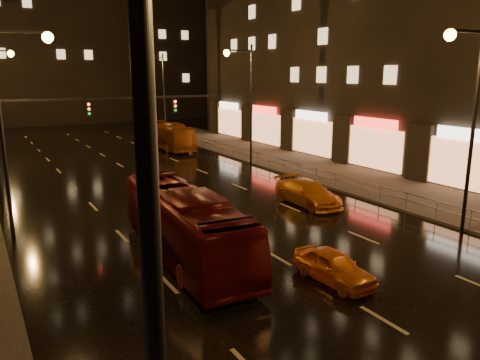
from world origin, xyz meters
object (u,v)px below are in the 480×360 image
at_px(bus_red, 184,224).
at_px(taxi_far, 308,193).
at_px(bus_curb, 168,136).
at_px(taxi_near, 334,266).

xyz_separation_m(bus_red, taxi_far, (9.70, 3.95, -0.76)).
bearing_deg(bus_red, taxi_far, 25.74).
height_order(bus_red, bus_curb, bus_red).
distance_m(bus_curb, taxi_near, 33.89).
relative_size(taxi_near, taxi_far, 0.72).
xyz_separation_m(bus_curb, taxi_near, (-6.47, -33.26, -0.75)).
bearing_deg(bus_red, taxi_near, -48.90).
height_order(bus_curb, taxi_far, bus_curb).
bearing_deg(taxi_far, bus_red, -157.07).
bearing_deg(taxi_near, bus_red, 125.41).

